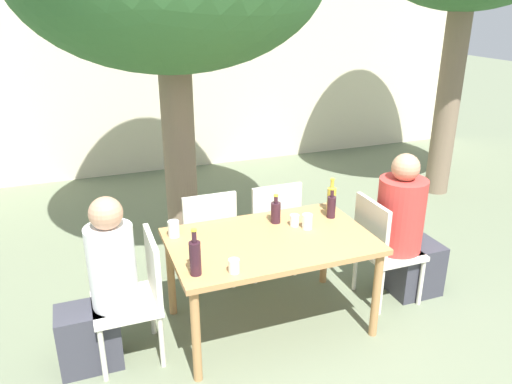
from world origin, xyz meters
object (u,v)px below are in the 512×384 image
Objects in this scene: oil_cruet_2 at (331,199)px; wine_bottle_0 at (195,257)px; drinking_glass_0 at (307,222)px; drinking_glass_1 at (174,229)px; patio_chair_0 at (138,291)px; patio_chair_2 at (207,233)px; patio_chair_3 at (272,223)px; drinking_glass_3 at (294,220)px; wine_bottle_1 at (276,212)px; drinking_glass_2 at (234,266)px; person_seated_0 at (101,294)px; patio_chair_1 at (382,245)px; wine_bottle_3 at (331,206)px; dining_table_front at (271,248)px; person_seated_1 at (406,233)px.

wine_bottle_0 is at bearing -155.53° from oil_cruet_2.
drinking_glass_0 is 0.94× the size of drinking_glass_1.
patio_chair_2 is (0.67, 0.69, 0.00)m from patio_chair_0.
patio_chair_3 reaches higher than drinking_glass_3.
wine_bottle_1 reaches higher than drinking_glass_2.
drinking_glass_2 is at bearing 66.23° from person_seated_0.
drinking_glass_0 is at bearing 30.15° from drinking_glass_2.
patio_chair_1 is 9.81× the size of drinking_glass_2.
wine_bottle_0 is (-0.92, -0.98, 0.35)m from patio_chair_3.
person_seated_0 is at bearing -174.23° from wine_bottle_3.
drinking_glass_3 is (0.11, -0.10, -0.05)m from wine_bottle_1.
patio_chair_3 is 0.63m from oil_cruet_2.
drinking_glass_1 is (-0.78, 0.04, -0.03)m from wine_bottle_1.
person_seated_1 is at bearing -0.00° from dining_table_front.
patio_chair_1 is 3.86× the size of wine_bottle_1.
drinking_glass_3 is (0.88, 0.43, -0.08)m from wine_bottle_0.
person_seated_0 is 10.60× the size of drinking_glass_0.
dining_table_front is 1.63× the size of patio_chair_1.
patio_chair_0 is 0.72m from drinking_glass_2.
person_seated_0 is at bearing 152.98° from wine_bottle_0.
drinking_glass_2 is (-1.35, -0.35, 0.27)m from patio_chair_1.
wine_bottle_0 is at bearing 100.42° from patio_chair_1.
patio_chair_3 is at bearing 114.85° from person_seated_0.
person_seated_0 reaches higher than drinking_glass_0.
patio_chair_1 is 3.64× the size of wine_bottle_3.
person_seated_1 is (0.23, -0.00, 0.06)m from patio_chair_1.
drinking_glass_2 is at bearing -148.34° from oil_cruet_2.
drinking_glass_2 is at bearing -142.57° from drinking_glass_3.
dining_table_front is 0.76m from patio_chair_2.
patio_chair_2 is 3.64× the size of wine_bottle_3.
wine_bottle_1 is at bearing 134.51° from drinking_glass_0.
person_seated_0 reaches higher than wine_bottle_3.
drinking_glass_0 is (-0.87, 0.06, 0.22)m from person_seated_1.
oil_cruet_2 is at bearing 48.13° from patio_chair_1.
wine_bottle_1 is 0.50m from oil_cruet_2.
dining_table_front is 0.33m from wine_bottle_1.
wine_bottle_0 reaches higher than drinking_glass_2.
wine_bottle_3 is (-0.60, 0.18, 0.26)m from person_seated_1.
wine_bottle_0 is 0.93m from wine_bottle_1.
drinking_glass_0 is at bearing 20.45° from wine_bottle_0.
patio_chair_2 is 7.84× the size of drinking_glass_0.
patio_chair_0 is 9.81× the size of drinking_glass_2.
person_seated_1 reaches higher than wine_bottle_1.
patio_chair_1 is at bearing -16.52° from wine_bottle_1.
patio_chair_2 is at bearing 134.07° from wine_bottle_1.
wine_bottle_3 is 0.34m from drinking_glass_3.
wine_bottle_0 is 1.36× the size of wine_bottle_1.
person_seated_1 is (0.89, -0.69, 0.06)m from patio_chair_3.
person_seated_0 is 1.39m from wine_bottle_1.
dining_table_front is at bearing 90.00° from person_seated_1.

